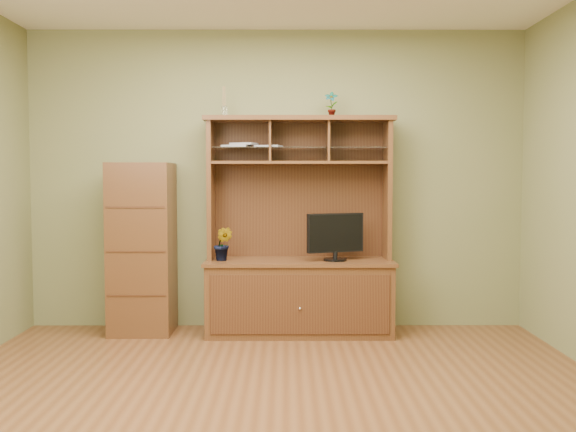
{
  "coord_description": "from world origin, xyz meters",
  "views": [
    {
      "loc": [
        0.09,
        -3.87,
        1.37
      ],
      "look_at": [
        0.1,
        1.2,
        1.07
      ],
      "focal_mm": 40.0,
      "sensor_mm": 36.0,
      "label": 1
    }
  ],
  "objects": [
    {
      "name": "media_hutch",
      "position": [
        0.2,
        1.73,
        0.52
      ],
      "size": [
        1.66,
        0.61,
        1.9
      ],
      "color": "#4C2C15",
      "rests_on": "room"
    },
    {
      "name": "top_plant",
      "position": [
        0.49,
        1.8,
        2.01
      ],
      "size": [
        0.13,
        0.1,
        0.23
      ],
      "primitive_type": "imported",
      "rotation": [
        0.0,
        0.0,
        -0.19
      ],
      "color": "#2D6924",
      "rests_on": "media_hutch"
    },
    {
      "name": "reed_diffuser",
      "position": [
        -0.46,
        1.8,
        2.01
      ],
      "size": [
        0.05,
        0.05,
        0.27
      ],
      "color": "silver",
      "rests_on": "media_hutch"
    },
    {
      "name": "side_cabinet",
      "position": [
        -1.18,
        1.74,
        0.75
      ],
      "size": [
        0.53,
        0.49,
        1.5
      ],
      "color": "#4C2C15",
      "rests_on": "room"
    },
    {
      "name": "magazines",
      "position": [
        -0.24,
        1.81,
        1.65
      ],
      "size": [
        0.54,
        0.22,
        0.04
      ],
      "color": "#A3A3A7",
      "rests_on": "media_hutch"
    },
    {
      "name": "room",
      "position": [
        0.0,
        0.0,
        1.35
      ],
      "size": [
        4.54,
        4.04,
        2.74
      ],
      "color": "brown",
      "rests_on": "ground"
    },
    {
      "name": "orchid_plant",
      "position": [
        -0.46,
        1.65,
        0.8
      ],
      "size": [
        0.19,
        0.16,
        0.29
      ],
      "primitive_type": "imported",
      "rotation": [
        0.0,
        0.0,
        -0.24
      ],
      "color": "#376021",
      "rests_on": "media_hutch"
    },
    {
      "name": "monitor",
      "position": [
        0.51,
        1.65,
        0.87
      ],
      "size": [
        0.5,
        0.22,
        0.41
      ],
      "rotation": [
        0.0,
        0.0,
        0.36
      ],
      "color": "black",
      "rests_on": "media_hutch"
    }
  ]
}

